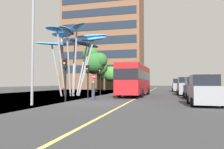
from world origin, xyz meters
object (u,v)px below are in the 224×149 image
Objects in this scene: leaf_sculpture at (74,42)px; pedestrian at (93,90)px; traffic_light_kerb_near at (65,70)px; car_side_street at (184,86)px; red_bus at (135,78)px; no_entry_sign at (94,81)px; car_parked_near at (204,91)px; traffic_light_kerb_far at (88,74)px; traffic_light_island_mid at (100,75)px; car_parked_far at (185,87)px; street_lamp at (37,26)px; car_far_side at (178,86)px; car_parked_mid at (195,89)px.

leaf_sculpture reaches higher than pedestrian.
car_side_street is (10.72, 18.65, -1.52)m from traffic_light_kerb_near.
traffic_light_kerb_near is 3.42m from pedestrian.
car_side_street is at bearing 54.80° from red_bus.
no_entry_sign is (-4.75, -1.36, -0.35)m from red_bus.
red_bus reaches higher than car_parked_near.
pedestrian is at bearing -55.34° from traffic_light_kerb_far.
traffic_light_kerb_near is at bearing -119.89° from car_side_street.
traffic_light_kerb_far is 4.26m from no_entry_sign.
pedestrian is (-8.92, 2.86, -0.12)m from car_parked_near.
traffic_light_kerb_far is at bearing 84.65° from traffic_light_kerb_near.
traffic_light_island_mid reaches higher than car_side_street.
traffic_light_kerb_near is 1.35× the size of no_entry_sign.
traffic_light_island_mid is 10.93m from car_parked_far.
leaf_sculpture is 1.86× the size of car_parked_far.
street_lamp is at bearing -97.85° from traffic_light_kerb_far.
traffic_light_island_mid is 8.24m from pedestrian.
pedestrian is 6.17m from no_entry_sign.
car_far_side is 0.50× the size of street_lamp.
red_bus is at bearing 148.82° from car_parked_mid.
street_lamp is (-1.00, -7.26, 3.07)m from traffic_light_kerb_far.
street_lamp is (-11.08, -2.74, 4.51)m from car_parked_near.
leaf_sculpture reaches higher than car_parked_mid.
car_parked_near is at bearing -38.74° from no_entry_sign.
traffic_light_kerb_far is 0.38× the size of street_lamp.
red_bus reaches higher than traffic_light_kerb_near.
street_lamp is at bearing -101.24° from traffic_light_kerb_near.
traffic_light_island_mid is 2.22m from no_entry_sign.
car_parked_near is at bearing -45.21° from traffic_light_island_mid.
no_entry_sign is (-0.15, -2.07, -0.79)m from traffic_light_island_mid.
car_parked_mid is at bearing -90.16° from car_side_street.
car_parked_mid is 1.77× the size of no_entry_sign.
red_bus is 2.38× the size of car_parked_mid.
no_entry_sign reaches higher than car_parked_mid.
leaf_sculpture is at bearing -139.25° from traffic_light_island_mid.
car_parked_near is at bearing -32.63° from leaf_sculpture.
pedestrian is at bearing 162.24° from car_parked_near.
red_bus is at bearing -154.03° from car_parked_far.
street_lamp is 3.36× the size of no_entry_sign.
car_parked_far is 0.51× the size of street_lamp.
car_side_street is 0.45× the size of street_lamp.
traffic_light_island_mid reaches higher than car_parked_far.
traffic_light_island_mid is 0.79× the size of car_far_side.
car_far_side is at bearing 53.92° from traffic_light_island_mid.
street_lamp is at bearing -166.12° from car_parked_near.
car_far_side is at bearing 90.65° from car_parked_near.
pedestrian is (1.73, -7.88, -1.67)m from traffic_light_island_mid.
car_parked_mid is (10.29, 1.70, -1.43)m from traffic_light_kerb_far.
no_entry_sign is at bearing 99.98° from traffic_light_kerb_far.
car_far_side is (12.98, 16.48, -5.52)m from leaf_sculpture.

